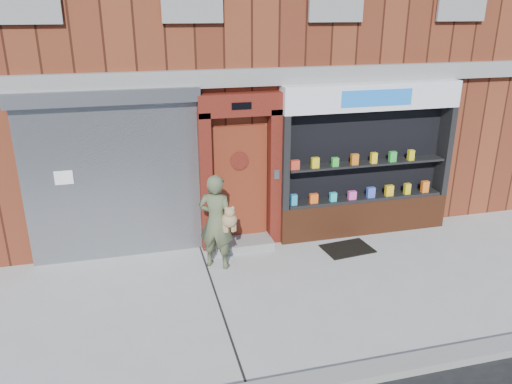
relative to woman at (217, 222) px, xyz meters
name	(u,v)px	position (x,y,z in m)	size (l,w,h in m)	color
ground	(311,287)	(1.34, -1.10, -0.85)	(80.00, 80.00, 0.00)	#9E9E99
curb	(373,372)	(1.34, -3.25, -0.79)	(60.00, 0.30, 0.12)	gray
building	(232,20)	(1.34, 4.90, 3.15)	(12.00, 8.16, 8.00)	#5D2515
shutter_bay	(112,166)	(-1.66, 0.83, 0.86)	(3.10, 0.30, 3.04)	gray
red_door_bay	(240,172)	(0.59, 0.77, 0.60)	(1.52, 0.58, 2.90)	#4A130C
pharmacy_bay	(366,167)	(3.09, 0.72, 0.52)	(3.50, 0.41, 3.00)	#602D16
woman	(217,222)	(0.00, 0.00, 0.00)	(0.74, 0.66, 1.70)	#4F593A
doormat	(347,249)	(2.49, 0.03, -0.84)	(0.90, 0.63, 0.02)	black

